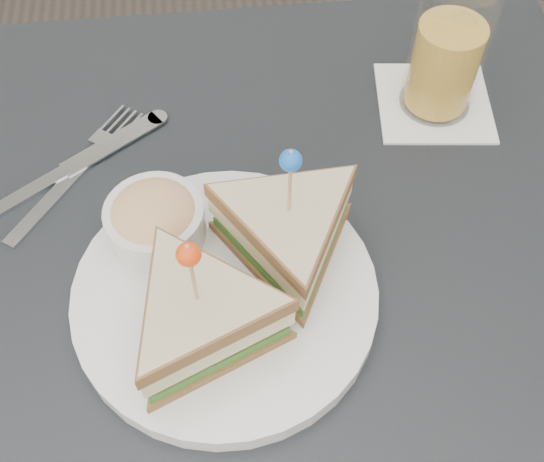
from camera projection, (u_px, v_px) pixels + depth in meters
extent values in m
cube|color=black|center=(263.00, 277.00, 0.67)|extent=(0.80, 0.80, 0.03)
cylinder|color=black|center=(41.00, 233.00, 1.16)|extent=(0.04, 0.04, 0.72)
cylinder|color=black|center=(442.00, 197.00, 1.20)|extent=(0.04, 0.04, 0.72)
cylinder|color=white|center=(226.00, 297.00, 0.64)|extent=(0.32, 0.32, 0.02)
cylinder|color=white|center=(225.00, 291.00, 0.63)|extent=(0.32, 0.32, 0.01)
cylinder|color=tan|center=(193.00, 278.00, 0.51)|extent=(0.00, 0.00, 0.09)
sphere|color=#F1400F|center=(188.00, 254.00, 0.49)|extent=(0.02, 0.02, 0.02)
cylinder|color=tan|center=(290.00, 187.00, 0.56)|extent=(0.00, 0.00, 0.09)
sphere|color=blue|center=(291.00, 161.00, 0.54)|extent=(0.02, 0.02, 0.02)
cylinder|color=white|center=(156.00, 223.00, 0.65)|extent=(0.11, 0.11, 0.04)
ellipsoid|color=#E0B772|center=(154.00, 214.00, 0.64)|extent=(0.09, 0.09, 0.04)
cube|color=silver|center=(53.00, 198.00, 0.71)|extent=(0.09, 0.12, 0.00)
cube|color=silver|center=(105.00, 140.00, 0.75)|extent=(0.04, 0.03, 0.00)
cube|color=silver|center=(31.00, 192.00, 0.71)|extent=(0.09, 0.07, 0.01)
cube|color=silver|center=(112.00, 144.00, 0.75)|extent=(0.11, 0.09, 0.00)
cylinder|color=silver|center=(158.00, 118.00, 0.77)|extent=(0.03, 0.03, 0.00)
cube|color=white|center=(434.00, 103.00, 0.79)|extent=(0.14, 0.14, 0.00)
cylinder|color=gold|center=(444.00, 65.00, 0.74)|extent=(0.08, 0.08, 0.10)
cylinder|color=white|center=(449.00, 47.00, 0.72)|extent=(0.09, 0.09, 0.16)
cube|color=white|center=(462.00, 25.00, 0.71)|extent=(0.03, 0.03, 0.02)
cube|color=white|center=(441.00, 38.00, 0.70)|extent=(0.03, 0.03, 0.02)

